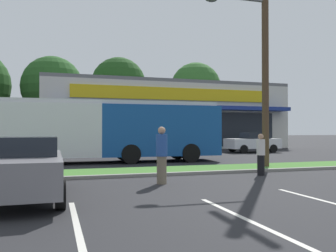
# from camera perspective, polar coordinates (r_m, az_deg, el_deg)

# --- Properties ---
(grass_median) EXTENTS (56.00, 2.20, 0.12)m
(grass_median) POSITION_cam_1_polar(r_m,az_deg,el_deg) (15.20, 4.42, -6.91)
(grass_median) COLOR #427A2D
(grass_median) RESTS_ON ground_plane
(curb_lip) EXTENTS (56.00, 0.24, 0.12)m
(curb_lip) POSITION_cam_1_polar(r_m,az_deg,el_deg) (14.09, 6.30, -7.40)
(curb_lip) COLOR gray
(curb_lip) RESTS_ON ground_plane
(parking_stripe_0) EXTENTS (0.12, 4.80, 0.01)m
(parking_stripe_0) POSITION_cam_1_polar(r_m,az_deg,el_deg) (6.51, -14.20, -15.71)
(parking_stripe_0) COLOR silver
(parking_stripe_0) RESTS_ON ground_plane
(parking_stripe_1) EXTENTS (0.12, 4.80, 0.01)m
(parking_stripe_1) POSITION_cam_1_polar(r_m,az_deg,el_deg) (6.89, 13.80, -14.86)
(parking_stripe_1) COLOR silver
(parking_stripe_1) RESTS_ON ground_plane
(storefront_building) EXTENTS (23.21, 15.31, 6.37)m
(storefront_building) POSITION_cam_1_polar(r_m,az_deg,el_deg) (38.48, -1.88, 1.45)
(storefront_building) COLOR beige
(storefront_building) RESTS_ON ground_plane
(tree_mid_left) EXTENTS (6.85, 6.85, 10.11)m
(tree_mid_left) POSITION_cam_1_polar(r_m,az_deg,el_deg) (42.66, -17.97, 5.97)
(tree_mid_left) COLOR #473323
(tree_mid_left) RESTS_ON ground_plane
(tree_mid) EXTENTS (7.14, 7.14, 11.34)m
(tree_mid) POSITION_cam_1_polar(r_m,az_deg,el_deg) (47.72, -7.88, 6.53)
(tree_mid) COLOR #473323
(tree_mid) RESTS_ON ground_plane
(tree_mid_right) EXTENTS (6.50, 6.50, 10.54)m
(tree_mid_right) POSITION_cam_1_polar(r_m,az_deg,el_deg) (46.78, 4.44, 6.09)
(tree_mid_right) COLOR #473323
(tree_mid_right) RESTS_ON ground_plane
(utility_pole) EXTENTS (3.03, 2.40, 10.34)m
(utility_pole) POSITION_cam_1_polar(r_m,az_deg,el_deg) (16.79, 14.82, 12.45)
(utility_pole) COLOR #4C3826
(utility_pole) RESTS_ON ground_plane
(city_bus) EXTENTS (11.86, 2.93, 3.25)m
(city_bus) POSITION_cam_1_polar(r_m,az_deg,el_deg) (19.34, -9.13, -0.53)
(city_bus) COLOR #144793
(city_bus) RESTS_ON ground_plane
(bus_stop_bench) EXTENTS (1.60, 0.45, 0.95)m
(bus_stop_bench) POSITION_cam_1_polar(r_m,az_deg,el_deg) (12.09, -21.64, -6.33)
(bus_stop_bench) COLOR brown
(bus_stop_bench) RESTS_ON ground_plane
(car_0) EXTENTS (4.72, 2.02, 1.49)m
(car_0) POSITION_cam_1_polar(r_m,az_deg,el_deg) (25.36, -19.10, -2.83)
(car_0) COLOR slate
(car_0) RESTS_ON ground_plane
(car_1) EXTENTS (4.13, 2.00, 1.57)m
(car_1) POSITION_cam_1_polar(r_m,az_deg,el_deg) (28.83, 13.37, -2.52)
(car_1) COLOR silver
(car_1) RESTS_ON ground_plane
(car_3) EXTENTS (1.89, 4.52, 1.54)m
(car_3) POSITION_cam_1_polar(r_m,az_deg,el_deg) (9.51, -21.96, -6.10)
(car_3) COLOR slate
(car_3) RESTS_ON ground_plane
(pedestrian_near_bench) EXTENTS (0.32, 0.32, 1.58)m
(pedestrian_near_bench) POSITION_cam_1_polar(r_m,az_deg,el_deg) (14.01, 14.58, -4.40)
(pedestrian_near_bench) COLOR black
(pedestrian_near_bench) RESTS_ON ground_plane
(pedestrian_mid) EXTENTS (0.37, 0.37, 1.82)m
(pedestrian_mid) POSITION_cam_1_polar(r_m,az_deg,el_deg) (11.39, -1.02, -4.66)
(pedestrian_mid) COLOR #726651
(pedestrian_mid) RESTS_ON ground_plane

